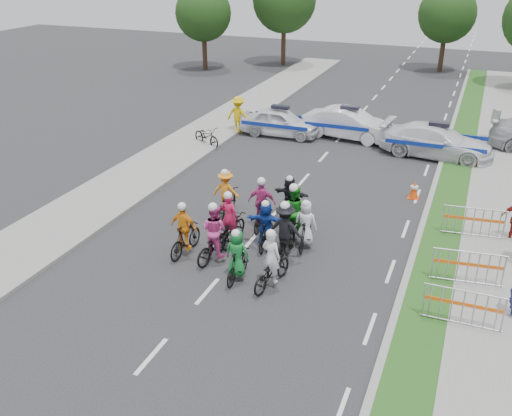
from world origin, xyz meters
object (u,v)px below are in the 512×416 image
at_px(rider_5, 266,227).
at_px(marshal_hiviz, 238,115).
at_px(rider_7, 306,229).
at_px(rider_9, 262,209).
at_px(police_car_1, 349,124).
at_px(tree_0, 203,13).
at_px(rider_2, 215,238).
at_px(police_car_2, 437,141).
at_px(rider_11, 290,200).
at_px(cone_0, 414,190).
at_px(barrier_0, 462,309).
at_px(barrier_1, 467,269).
at_px(rider_4, 285,236).
at_px(rider_10, 226,197).
at_px(rider_6, 230,226).
at_px(tree_3, 284,1).
at_px(parked_bike, 207,136).
at_px(rider_0, 271,267).
at_px(rider_1, 237,260).
at_px(police_car_0, 280,122).
at_px(barrier_2, 473,223).
at_px(rider_8, 294,218).
at_px(tree_4, 447,14).
at_px(cone_1, 477,160).
at_px(rider_3, 185,234).

relative_size(rider_5, marshal_hiviz, 0.89).
height_order(rider_7, rider_9, rider_9).
distance_m(police_car_1, tree_0, 19.59).
bearing_deg(tree_0, rider_9, -59.49).
height_order(rider_2, police_car_2, rider_2).
xyz_separation_m(rider_11, cone_0, (3.85, 3.46, -0.37)).
relative_size(barrier_0, barrier_1, 1.00).
xyz_separation_m(rider_4, rider_11, (-0.79, 2.75, -0.05)).
distance_m(rider_10, cone_0, 7.27).
distance_m(rider_6, barrier_1, 7.28).
bearing_deg(rider_9, barrier_0, 149.00).
relative_size(cone_0, tree_3, 0.10).
xyz_separation_m(rider_2, parked_bike, (-5.12, 9.72, -0.24)).
distance_m(rider_0, rider_9, 3.65).
height_order(rider_1, rider_6, rider_6).
bearing_deg(marshal_hiviz, barrier_1, 137.85).
bearing_deg(rider_2, rider_4, -147.30).
xyz_separation_m(rider_2, barrier_1, (7.28, 1.24, -0.16)).
distance_m(barrier_1, parked_bike, 15.02).
bearing_deg(police_car_0, parked_bike, 135.06).
bearing_deg(rider_5, barrier_2, -158.26).
bearing_deg(tree_3, tree_0, -141.34).
distance_m(rider_10, parked_bike, 7.85).
relative_size(rider_8, rider_11, 1.20).
distance_m(rider_5, cone_0, 6.96).
height_order(police_car_1, cone_0, police_car_1).
bearing_deg(rider_10, police_car_1, -105.43).
xyz_separation_m(rider_10, tree_3, (-7.41, 27.22, 4.20)).
distance_m(rider_8, tree_4, 30.31).
distance_m(rider_2, rider_4, 2.14).
bearing_deg(tree_4, rider_5, -94.41).
xyz_separation_m(police_car_2, tree_3, (-13.74, 18.03, 4.16)).
distance_m(rider_7, cone_1, 10.79).
height_order(rider_3, rider_9, rider_9).
bearing_deg(marshal_hiviz, rider_1, 114.08).
relative_size(rider_3, cone_1, 2.59).
distance_m(rider_3, rider_6, 1.54).
relative_size(rider_0, marshal_hiviz, 1.00).
relative_size(rider_0, rider_1, 1.14).
relative_size(rider_11, police_car_1, 0.37).
xyz_separation_m(rider_4, tree_3, (-10.40, 29.42, 4.13)).
relative_size(rider_3, barrier_2, 0.91).
height_order(rider_6, cone_0, rider_6).
relative_size(barrier_1, tree_4, 0.32).
height_order(rider_1, rider_5, rider_5).
xyz_separation_m(rider_1, cone_0, (3.94, 7.88, -0.31)).
xyz_separation_m(police_car_2, parked_bike, (-10.43, -2.49, -0.25)).
bearing_deg(rider_0, cone_0, -98.69).
distance_m(rider_10, police_car_2, 11.16).
xyz_separation_m(police_car_1, barrier_0, (6.32, -14.26, -0.18)).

